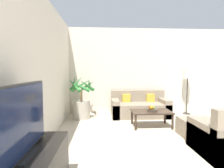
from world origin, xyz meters
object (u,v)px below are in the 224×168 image
(potted_palm, at_px, (82,103))
(television, at_px, (22,121))
(coffee_table, at_px, (151,113))
(apple_red, at_px, (150,107))
(fruit_bowl, at_px, (152,110))
(floor_lamp, at_px, (188,77))
(apple_green, at_px, (154,107))
(sofa_loveseat, at_px, (139,107))
(orange_fruit, at_px, (151,107))
(ottoman, at_px, (197,127))

(potted_palm, bearing_deg, television, -92.29)
(coffee_table, bearing_deg, television, -126.83)
(apple_red, bearing_deg, fruit_bowl, -58.80)
(floor_lamp, xyz_separation_m, fruit_bowl, (-1.47, -1.23, -0.75))
(television, distance_m, apple_red, 3.20)
(coffee_table, xyz_separation_m, apple_red, (-0.03, 0.02, 0.14))
(coffee_table, xyz_separation_m, fruit_bowl, (0.01, -0.04, 0.08))
(coffee_table, relative_size, apple_green, 13.98)
(floor_lamp, relative_size, apple_green, 20.85)
(sofa_loveseat, relative_size, fruit_bowl, 7.05)
(television, height_order, floor_lamp, floor_lamp)
(fruit_bowl, xyz_separation_m, apple_green, (0.03, 0.01, 0.06))
(television, distance_m, potted_palm, 3.43)
(orange_fruit, bearing_deg, television, -127.39)
(floor_lamp, bearing_deg, sofa_loveseat, -173.48)
(potted_palm, bearing_deg, coffee_table, -25.87)
(fruit_bowl, distance_m, apple_green, 0.07)
(television, bearing_deg, orange_fruit, 52.61)
(potted_palm, distance_m, sofa_loveseat, 1.72)
(floor_lamp, distance_m, apple_green, 2.01)
(apple_green, bearing_deg, television, -127.80)
(potted_palm, height_order, floor_lamp, floor_lamp)
(television, xyz_separation_m, apple_green, (1.94, 2.51, -0.42))
(orange_fruit, bearing_deg, sofa_loveseat, 91.81)
(coffee_table, height_order, apple_green, apple_green)
(potted_palm, bearing_deg, apple_red, -25.76)
(sofa_loveseat, distance_m, fruit_bowl, 1.07)
(television, bearing_deg, fruit_bowl, 52.53)
(floor_lamp, relative_size, apple_red, 19.78)
(apple_green, bearing_deg, floor_lamp, 40.39)
(fruit_bowl, relative_size, ottoman, 0.35)
(fruit_bowl, distance_m, orange_fruit, 0.10)
(coffee_table, height_order, fruit_bowl, fruit_bowl)
(ottoman, bearing_deg, floor_lamp, 68.92)
(fruit_bowl, bearing_deg, apple_red, 121.20)
(potted_palm, bearing_deg, orange_fruit, -28.61)
(potted_palm, xyz_separation_m, coffee_table, (1.77, -0.86, -0.11))
(coffee_table, bearing_deg, potted_palm, 154.13)
(potted_palm, bearing_deg, fruit_bowl, -26.90)
(television, height_order, coffee_table, television)
(television, bearing_deg, apple_green, 52.20)
(coffee_table, xyz_separation_m, ottoman, (0.76, -0.67, -0.15))
(apple_red, bearing_deg, coffee_table, -32.87)
(fruit_bowl, relative_size, orange_fruit, 2.62)
(television, xyz_separation_m, apple_red, (1.87, 2.56, -0.42))
(sofa_loveseat, relative_size, ottoman, 2.46)
(apple_red, distance_m, apple_green, 0.09)
(sofa_loveseat, xyz_separation_m, fruit_bowl, (0.08, -1.06, 0.15))
(potted_palm, relative_size, fruit_bowl, 5.23)
(orange_fruit, bearing_deg, potted_palm, 151.39)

